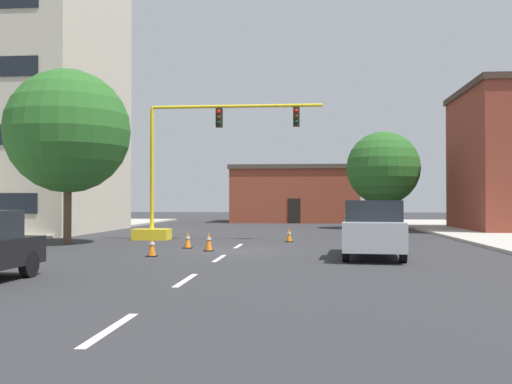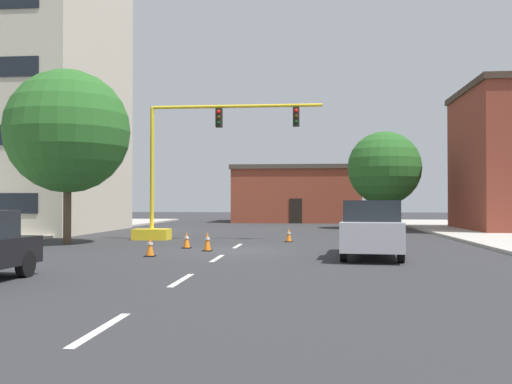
{
  "view_description": "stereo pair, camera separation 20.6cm",
  "coord_description": "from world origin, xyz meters",
  "px_view_note": "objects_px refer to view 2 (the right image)",
  "views": [
    {
      "loc": [
        3.01,
        -22.65,
        1.96
      ],
      "look_at": [
        0.29,
        7.94,
        2.45
      ],
      "focal_mm": 40.6,
      "sensor_mm": 36.0,
      "label": 1
    },
    {
      "loc": [
        3.21,
        -22.63,
        1.96
      ],
      "look_at": [
        0.29,
        7.94,
        2.45
      ],
      "focal_mm": 40.6,
      "sensor_mm": 36.0,
      "label": 2
    }
  ],
  "objects_px": {
    "traffic_signal_gantry": "(176,195)",
    "traffic_cone_roadside_c": "(207,242)",
    "traffic_cone_roadside_b": "(187,240)",
    "tree_left_near": "(68,131)",
    "traffic_cone_roadside_d": "(150,247)",
    "tree_right_far": "(384,168)",
    "pickup_truck_silver": "(372,229)",
    "traffic_cone_roadside_a": "(289,235)"
  },
  "relations": [
    {
      "from": "traffic_cone_roadside_a",
      "to": "tree_right_far",
      "type": "bearing_deg",
      "value": 65.9
    },
    {
      "from": "tree_left_near",
      "to": "traffic_cone_roadside_c",
      "type": "bearing_deg",
      "value": -23.69
    },
    {
      "from": "traffic_cone_roadside_a",
      "to": "traffic_cone_roadside_c",
      "type": "distance_m",
      "value": 6.16
    },
    {
      "from": "tree_left_near",
      "to": "traffic_cone_roadside_d",
      "type": "bearing_deg",
      "value": -45.2
    },
    {
      "from": "tree_left_near",
      "to": "traffic_signal_gantry",
      "type": "bearing_deg",
      "value": 37.48
    },
    {
      "from": "traffic_signal_gantry",
      "to": "traffic_cone_roadside_d",
      "type": "xyz_separation_m",
      "value": [
        1.16,
        -8.77,
        -1.92
      ]
    },
    {
      "from": "traffic_signal_gantry",
      "to": "tree_right_far",
      "type": "relative_size",
      "value": 1.37
    },
    {
      "from": "tree_left_near",
      "to": "traffic_cone_roadside_b",
      "type": "relative_size",
      "value": 11.63
    },
    {
      "from": "tree_right_far",
      "to": "traffic_cone_roadside_a",
      "type": "distance_m",
      "value": 15.91
    },
    {
      "from": "tree_left_near",
      "to": "pickup_truck_silver",
      "type": "height_order",
      "value": "tree_left_near"
    },
    {
      "from": "traffic_cone_roadside_a",
      "to": "traffic_cone_roadside_d",
      "type": "height_order",
      "value": "traffic_cone_roadside_d"
    },
    {
      "from": "traffic_cone_roadside_b",
      "to": "traffic_cone_roadside_c",
      "type": "height_order",
      "value": "traffic_cone_roadside_c"
    },
    {
      "from": "tree_right_far",
      "to": "pickup_truck_silver",
      "type": "xyz_separation_m",
      "value": [
        -3.1,
        -21.28,
        -3.35
      ]
    },
    {
      "from": "traffic_signal_gantry",
      "to": "traffic_cone_roadside_d",
      "type": "height_order",
      "value": "traffic_signal_gantry"
    },
    {
      "from": "pickup_truck_silver",
      "to": "traffic_cone_roadside_c",
      "type": "bearing_deg",
      "value": 163.37
    },
    {
      "from": "tree_right_far",
      "to": "traffic_cone_roadside_d",
      "type": "relative_size",
      "value": 9.73
    },
    {
      "from": "pickup_truck_silver",
      "to": "traffic_cone_roadside_a",
      "type": "height_order",
      "value": "pickup_truck_silver"
    },
    {
      "from": "traffic_cone_roadside_d",
      "to": "traffic_cone_roadside_c",
      "type": "bearing_deg",
      "value": 55.68
    },
    {
      "from": "tree_left_near",
      "to": "pickup_truck_silver",
      "type": "distance_m",
      "value": 14.75
    },
    {
      "from": "traffic_cone_roadside_b",
      "to": "tree_left_near",
      "type": "bearing_deg",
      "value": 162.93
    },
    {
      "from": "traffic_signal_gantry",
      "to": "traffic_cone_roadside_b",
      "type": "xyz_separation_m",
      "value": [
        1.68,
        -5.12,
        -1.94
      ]
    },
    {
      "from": "traffic_cone_roadside_c",
      "to": "tree_left_near",
      "type": "bearing_deg",
      "value": 156.31
    },
    {
      "from": "tree_left_near",
      "to": "traffic_cone_roadside_c",
      "type": "distance_m",
      "value": 9.09
    },
    {
      "from": "tree_right_far",
      "to": "traffic_signal_gantry",
      "type": "bearing_deg",
      "value": -132.74
    },
    {
      "from": "tree_left_near",
      "to": "tree_right_far",
      "type": "bearing_deg",
      "value": 44.99
    },
    {
      "from": "tree_right_far",
      "to": "traffic_cone_roadside_d",
      "type": "xyz_separation_m",
      "value": [
        -10.9,
        -21.82,
        -3.98
      ]
    },
    {
      "from": "pickup_truck_silver",
      "to": "traffic_cone_roadside_b",
      "type": "bearing_deg",
      "value": 156.83
    },
    {
      "from": "tree_right_far",
      "to": "pickup_truck_silver",
      "type": "relative_size",
      "value": 1.25
    },
    {
      "from": "traffic_cone_roadside_d",
      "to": "tree_right_far",
      "type": "bearing_deg",
      "value": 63.46
    },
    {
      "from": "traffic_cone_roadside_c",
      "to": "traffic_cone_roadside_d",
      "type": "relative_size",
      "value": 1.07
    },
    {
      "from": "traffic_cone_roadside_b",
      "to": "traffic_cone_roadside_c",
      "type": "distance_m",
      "value": 1.68
    },
    {
      "from": "traffic_cone_roadside_a",
      "to": "traffic_cone_roadside_c",
      "type": "relative_size",
      "value": 0.87
    },
    {
      "from": "traffic_signal_gantry",
      "to": "traffic_cone_roadside_c",
      "type": "height_order",
      "value": "traffic_signal_gantry"
    },
    {
      "from": "traffic_signal_gantry",
      "to": "traffic_cone_roadside_c",
      "type": "bearing_deg",
      "value": -66.47
    },
    {
      "from": "traffic_cone_roadside_a",
      "to": "traffic_cone_roadside_d",
      "type": "relative_size",
      "value": 0.93
    },
    {
      "from": "pickup_truck_silver",
      "to": "traffic_cone_roadside_b",
      "type": "height_order",
      "value": "pickup_truck_silver"
    },
    {
      "from": "tree_left_near",
      "to": "traffic_cone_roadside_b",
      "type": "xyz_separation_m",
      "value": [
        5.97,
        -1.83,
        -4.83
      ]
    },
    {
      "from": "traffic_signal_gantry",
      "to": "tree_right_far",
      "type": "xyz_separation_m",
      "value": [
        12.05,
        13.05,
        2.05
      ]
    },
    {
      "from": "traffic_cone_roadside_c",
      "to": "pickup_truck_silver",
      "type": "bearing_deg",
      "value": -16.63
    },
    {
      "from": "pickup_truck_silver",
      "to": "traffic_cone_roadside_d",
      "type": "bearing_deg",
      "value": -176.06
    },
    {
      "from": "tree_right_far",
      "to": "tree_left_near",
      "type": "xyz_separation_m",
      "value": [
        -16.34,
        -16.34,
        0.84
      ]
    },
    {
      "from": "tree_left_near",
      "to": "traffic_cone_roadside_a",
      "type": "height_order",
      "value": "tree_left_near"
    }
  ]
}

